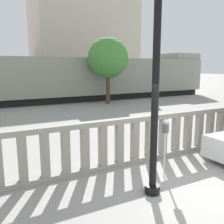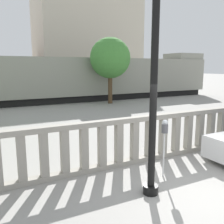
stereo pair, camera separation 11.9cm
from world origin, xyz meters
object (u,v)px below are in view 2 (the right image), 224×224
Objects in this scene: train_near at (80,78)px; tree_left at (110,58)px; parking_meter at (165,131)px; train_far at (54,73)px; lamppost at (156,17)px.

tree_left is (1.54, -2.61, 1.62)m from train_near.
tree_left reaches higher than parking_meter.
parking_meter is 0.08× the size of train_far.
lamppost is at bearing -100.20° from train_far.
train_near is 12.04m from train_far.
lamppost is 1.34× the size of tree_left.
train_far is at bearing 79.80° from lamppost.
train_near is 1.29× the size of train_far.
tree_left is (4.80, 12.59, 2.27)m from parking_meter.
train_far reaches higher than train_near.
lamppost is 16.44m from train_near.
lamppost is at bearing -144.30° from parking_meter.
lamppost reaches higher than tree_left.
tree_left is at bearing 66.87° from lamppost.
train_far is at bearing 85.66° from train_near.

